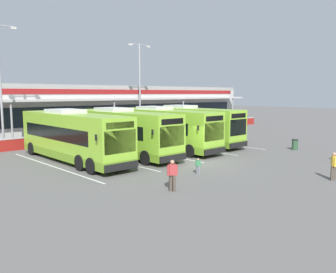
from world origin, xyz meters
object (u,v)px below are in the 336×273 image
(pedestrian_in_dark_coat, at_px, (172,174))
(lamp_post_west, at_px, (0,78))
(coach_bus_right_centre, at_px, (187,126))
(coach_bus_leftmost, at_px, (72,137))
(lamp_post_centre, at_px, (140,82))
(coach_bus_left_centre, at_px, (121,133))
(coach_bus_centre, at_px, (162,129))
(litter_bin, at_px, (295,145))
(pedestrian_child, at_px, (198,166))
(pedestrian_near_bin, at_px, (334,165))

(pedestrian_in_dark_coat, height_order, lamp_post_west, lamp_post_west)
(coach_bus_right_centre, bearing_deg, lamp_post_west, 145.92)
(coach_bus_leftmost, distance_m, lamp_post_centre, 19.24)
(coach_bus_leftmost, height_order, pedestrian_in_dark_coat, coach_bus_leftmost)
(coach_bus_right_centre, distance_m, lamp_post_west, 17.61)
(coach_bus_left_centre, height_order, pedestrian_in_dark_coat, coach_bus_left_centre)
(coach_bus_centre, bearing_deg, litter_bin, -46.47)
(coach_bus_leftmost, xyz_separation_m, lamp_post_centre, (15.23, 10.85, 4.50))
(coach_bus_leftmost, relative_size, lamp_post_west, 1.11)
(coach_bus_leftmost, height_order, lamp_post_centre, lamp_post_centre)
(pedestrian_in_dark_coat, bearing_deg, lamp_post_west, 93.71)
(pedestrian_child, distance_m, litter_bin, 13.16)
(coach_bus_left_centre, distance_m, pedestrian_child, 9.03)
(pedestrian_in_dark_coat, xyz_separation_m, pedestrian_near_bin, (8.21, -4.78, 0.00))
(pedestrian_child, xyz_separation_m, lamp_post_west, (-5.04, 18.90, 5.75))
(coach_bus_centre, distance_m, lamp_post_centre, 13.86)
(pedestrian_near_bin, xyz_separation_m, lamp_post_west, (-9.53, 25.20, 5.42))
(litter_bin, bearing_deg, pedestrian_in_dark_coat, -174.10)
(lamp_post_centre, bearing_deg, coach_bus_centre, -120.89)
(coach_bus_centre, xyz_separation_m, lamp_post_centre, (6.73, 11.25, 4.50))
(pedestrian_child, xyz_separation_m, pedestrian_near_bin, (4.49, -6.31, 0.33))
(coach_bus_leftmost, relative_size, coach_bus_left_centre, 1.00)
(coach_bus_right_centre, height_order, litter_bin, coach_bus_right_centre)
(pedestrian_in_dark_coat, relative_size, lamp_post_west, 0.15)
(lamp_post_centre, relative_size, litter_bin, 11.83)
(pedestrian_child, height_order, pedestrian_near_bin, pedestrian_near_bin)
(coach_bus_right_centre, distance_m, pedestrian_in_dark_coat, 16.81)
(pedestrian_in_dark_coat, bearing_deg, coach_bus_leftmost, 88.57)
(coach_bus_leftmost, xyz_separation_m, pedestrian_near_bin, (7.94, -15.46, -0.91))
(coach_bus_leftmost, relative_size, pedestrian_child, 12.13)
(pedestrian_near_bin, xyz_separation_m, litter_bin, (8.66, 6.53, -0.41))
(pedestrian_in_dark_coat, bearing_deg, pedestrian_child, 22.28)
(lamp_post_centre, height_order, litter_bin, lamp_post_centre)
(pedestrian_near_bin, distance_m, lamp_post_west, 27.49)
(coach_bus_right_centre, relative_size, litter_bin, 13.10)
(coach_bus_leftmost, xyz_separation_m, coach_bus_right_centre, (12.51, 0.21, 0.00))
(coach_bus_leftmost, relative_size, pedestrian_near_bin, 7.52)
(coach_bus_centre, distance_m, pedestrian_child, 10.18)
(pedestrian_child, distance_m, lamp_post_west, 20.38)
(coach_bus_leftmost, distance_m, lamp_post_west, 10.85)
(pedestrian_child, bearing_deg, coach_bus_right_centre, 45.90)
(coach_bus_right_centre, distance_m, lamp_post_centre, 11.87)
(pedestrian_near_bin, bearing_deg, pedestrian_in_dark_coat, 149.77)
(pedestrian_child, distance_m, lamp_post_centre, 23.91)
(coach_bus_centre, height_order, lamp_post_west, lamp_post_west)
(coach_bus_left_centre, distance_m, lamp_post_centre, 16.30)
(coach_bus_left_centre, xyz_separation_m, litter_bin, (12.45, -8.70, -1.32))
(coach_bus_left_centre, height_order, pedestrian_near_bin, coach_bus_left_centre)
(coach_bus_right_centre, height_order, pedestrian_child, coach_bus_right_centre)
(coach_bus_left_centre, height_order, pedestrian_child, coach_bus_left_centre)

